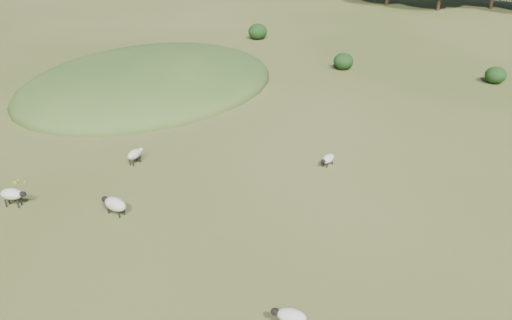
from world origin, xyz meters
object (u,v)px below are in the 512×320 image
Objects in this scene: sheep_3 at (135,154)px; sheep_5 at (115,204)px; sheep_2 at (12,194)px; sheep_4 at (328,159)px; sheep_1 at (290,316)px.

sheep_5 reaches higher than sheep_3.
sheep_2 is 0.91× the size of sheep_5.
sheep_5 reaches higher than sheep_4.
sheep_2 is 1.15× the size of sheep_4.
sheep_2 reaches higher than sheep_4.
sheep_3 is at bearing -55.29° from sheep_5.
sheep_5 is at bearing -0.25° from sheep_2.
sheep_1 is 0.87× the size of sheep_5.
sheep_2 reaches higher than sheep_3.
sheep_3 is (1.50, 5.59, -0.06)m from sheep_2.
sheep_3 is 0.81× the size of sheep_5.
sheep_4 is (-3.57, 10.33, -0.18)m from sheep_1.
sheep_1 reaches higher than sheep_5.
sheep_3 is at bearing -51.52° from sheep_4.
sheep_3 is 1.01× the size of sheep_4.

